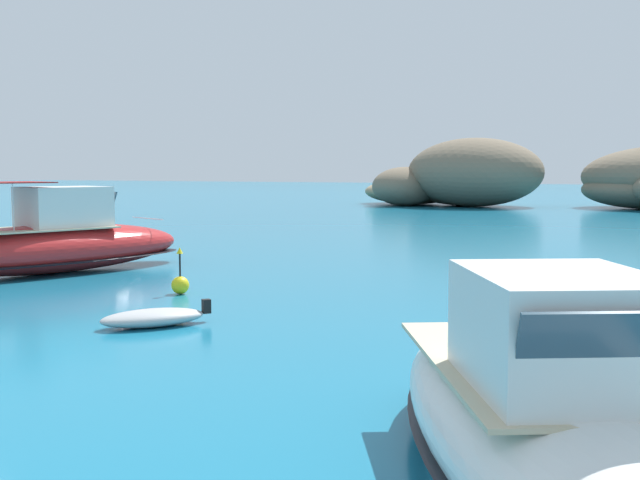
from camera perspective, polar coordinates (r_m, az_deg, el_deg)
The scene contains 5 objects.
islet_small at distance 84.41m, azimuth 9.88°, elevation 4.39°, with size 21.29×15.42×7.18m.
motorboat_white at distance 9.81m, azimuth 16.11°, elevation -12.73°, with size 6.98×9.64×2.78m.
motorboat_red at distance 31.05m, azimuth -19.02°, elevation -0.28°, with size 6.87×11.52×3.46m.
dinghy_tender at distance 19.92m, azimuth -12.13°, elevation -5.58°, with size 2.47×2.72×0.58m.
channel_buoy at distance 24.83m, azimuth -10.22°, elevation -3.15°, with size 0.56×0.56×1.48m.
Camera 1 is at (13.08, -9.67, 3.92)m, focal length 43.63 mm.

